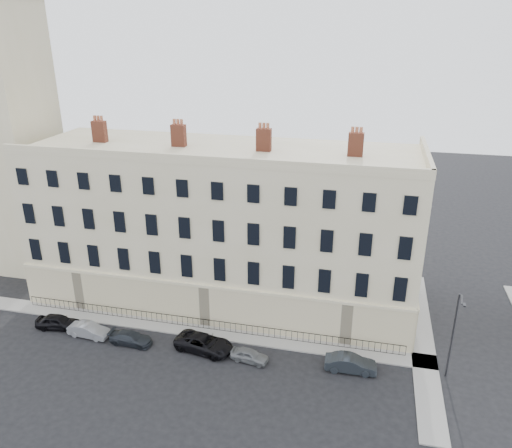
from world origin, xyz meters
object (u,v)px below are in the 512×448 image
object	(u,v)px
car_f	(351,364)
car_e	(250,355)
streetlamp	(453,333)
car_b	(89,330)
car_a	(58,322)
car_c	(131,338)
car_d	(204,343)

from	to	relation	value
car_f	car_e	bearing A→B (deg)	92.48
car_f	streetlamp	size ratio (longest dim) A/B	0.55
car_e	streetlamp	distance (m)	15.83
car_f	streetlamp	bearing A→B (deg)	-84.71
car_b	streetlamp	xyz separation A→B (m)	(29.90, 1.41, 3.45)
streetlamp	car_a	bearing A→B (deg)	-170.71
car_a	car_c	size ratio (longest dim) A/B	1.04
car_c	car_e	size ratio (longest dim) A/B	1.19
car_a	car_d	distance (m)	13.84
car_f	car_b	bearing A→B (deg)	89.18
car_b	car_e	distance (m)	14.55
car_b	car_c	bearing A→B (deg)	-88.84
car_a	car_c	bearing A→B (deg)	-101.44
car_b	car_e	size ratio (longest dim) A/B	1.18
car_e	car_f	world-z (taller)	car_f
car_e	car_d	bearing A→B (deg)	90.98
car_d	streetlamp	world-z (taller)	streetlamp
car_f	car_d	bearing A→B (deg)	88.46
car_c	car_d	world-z (taller)	car_d
car_f	car_c	bearing A→B (deg)	89.99
car_c	streetlamp	bearing A→B (deg)	-85.40
car_a	car_f	xyz separation A→B (m)	(25.97, -0.00, 0.01)
car_c	car_d	size ratio (longest dim) A/B	0.76
car_e	streetlamp	size ratio (longest dim) A/B	0.43
car_b	streetlamp	size ratio (longest dim) A/B	0.51
car_c	streetlamp	world-z (taller)	streetlamp
car_a	streetlamp	bearing A→B (deg)	-94.78
car_d	car_c	bearing A→B (deg)	104.64
car_b	car_d	bearing A→B (deg)	-84.31
car_a	car_e	xyz separation A→B (m)	(17.92, -0.64, -0.12)
car_b	car_c	world-z (taller)	car_b
car_a	car_e	distance (m)	17.93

